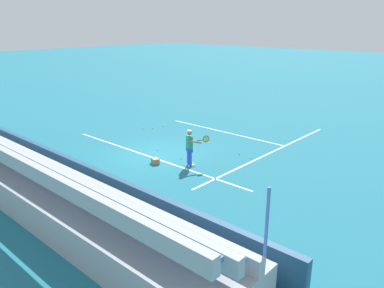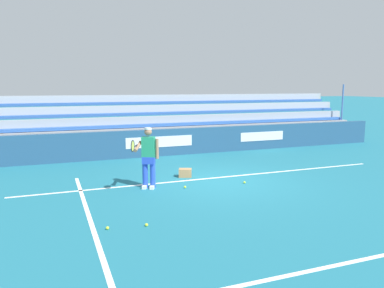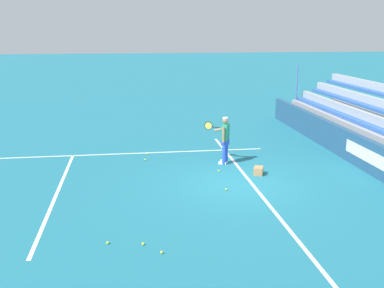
# 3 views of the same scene
# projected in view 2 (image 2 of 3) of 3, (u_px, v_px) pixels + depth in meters

# --- Properties ---
(ground_plane) EXTENTS (160.00, 160.00, 0.00)m
(ground_plane) POSITION_uv_depth(u_px,v_px,m) (223.00, 182.00, 11.30)
(ground_plane) COLOR #1E6B7F
(court_baseline_white) EXTENTS (12.00, 0.10, 0.01)m
(court_baseline_white) POSITION_uv_depth(u_px,v_px,m) (216.00, 178.00, 11.76)
(court_baseline_white) COLOR white
(court_baseline_white) RESTS_ON ground
(court_sideline_white) EXTENTS (0.10, 12.00, 0.01)m
(court_sideline_white) POSITION_uv_depth(u_px,v_px,m) (103.00, 261.00, 6.15)
(court_sideline_white) COLOR white
(court_sideline_white) RESTS_ON ground
(court_service_line_white) EXTENTS (8.22, 0.10, 0.01)m
(court_service_line_white) POSITION_uv_depth(u_px,v_px,m) (367.00, 259.00, 6.23)
(court_service_line_white) COLOR white
(court_service_line_white) RESTS_ON ground
(back_wall_sponsor_board) EXTENTS (20.61, 0.25, 1.10)m
(back_wall_sponsor_board) POSITION_uv_depth(u_px,v_px,m) (174.00, 142.00, 15.63)
(back_wall_sponsor_board) COLOR navy
(back_wall_sponsor_board) RESTS_ON ground
(bleacher_stand) EXTENTS (19.58, 2.40, 2.95)m
(bleacher_stand) POSITION_uv_depth(u_px,v_px,m) (161.00, 133.00, 17.29)
(bleacher_stand) COLOR #9EA3A8
(bleacher_stand) RESTS_ON ground
(tennis_player) EXTENTS (0.90, 0.88, 1.71)m
(tennis_player) POSITION_uv_depth(u_px,v_px,m) (148.00, 157.00, 10.44)
(tennis_player) COLOR blue
(tennis_player) RESTS_ON ground
(ball_box_cardboard) EXTENTS (0.48, 0.43, 0.26)m
(ball_box_cardboard) POSITION_uv_depth(u_px,v_px,m) (185.00, 173.00, 11.87)
(ball_box_cardboard) COLOR #A87F51
(ball_box_cardboard) RESTS_ON ground
(tennis_ball_far_right) EXTENTS (0.07, 0.07, 0.07)m
(tennis_ball_far_right) POSITION_uv_depth(u_px,v_px,m) (146.00, 225.00, 7.67)
(tennis_ball_far_right) COLOR #CCE533
(tennis_ball_far_right) RESTS_ON ground
(tennis_ball_midcourt) EXTENTS (0.07, 0.07, 0.07)m
(tennis_ball_midcourt) POSITION_uv_depth(u_px,v_px,m) (185.00, 187.00, 10.56)
(tennis_ball_midcourt) COLOR #CCE533
(tennis_ball_midcourt) RESTS_ON ground
(tennis_ball_stray_back) EXTENTS (0.07, 0.07, 0.07)m
(tennis_ball_stray_back) POSITION_uv_depth(u_px,v_px,m) (244.00, 182.00, 11.07)
(tennis_ball_stray_back) COLOR #CCE533
(tennis_ball_stray_back) RESTS_ON ground
(tennis_ball_near_player) EXTENTS (0.07, 0.07, 0.07)m
(tennis_ball_near_player) POSITION_uv_depth(u_px,v_px,m) (107.00, 228.00, 7.50)
(tennis_ball_near_player) COLOR #CCE533
(tennis_ball_near_player) RESTS_ON ground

